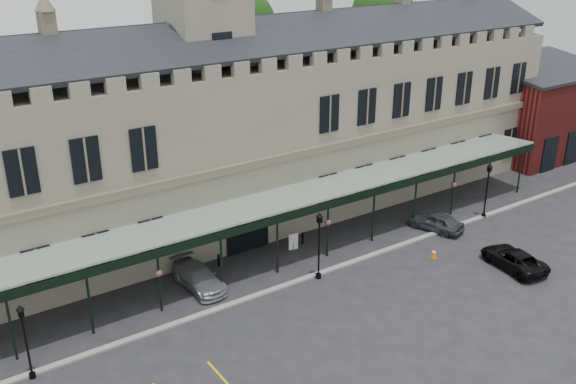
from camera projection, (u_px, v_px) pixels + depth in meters
ground at (348, 325)px, 35.69m from camera, size 140.00×140.00×0.00m
station_building at (210, 142)px, 45.40m from camera, size 60.00×10.36×17.30m
clock_tower at (204, 47)px, 42.94m from camera, size 5.60×5.60×24.80m
canopy at (275, 237)px, 40.49m from camera, size 50.00×4.10×4.30m
brick_annex at (539, 111)px, 61.67m from camera, size 12.40×8.36×9.23m
kerb at (293, 283)px, 39.88m from camera, size 60.00×0.40×0.12m
tree_behind_mid at (240, 26)px, 54.09m from camera, size 6.00×6.00×16.00m
tree_behind_right at (382, 13)px, 62.39m from camera, size 6.00×6.00×16.00m
lamp_post_left at (25, 335)px, 30.60m from camera, size 0.40×0.40×4.18m
lamp_post_mid at (319, 240)px, 39.49m from camera, size 0.43×0.43×4.57m
lamp_post_right at (487, 186)px, 48.05m from camera, size 0.42×0.42×4.41m
traffic_cone at (434, 253)px, 42.92m from camera, size 0.40×0.40×0.64m
sign_board at (293, 242)px, 43.93m from camera, size 0.68×0.18×1.18m
bollard_left at (219, 260)px, 41.76m from camera, size 0.16×0.16×0.89m
bollard_right at (303, 238)px, 44.80m from camera, size 0.15×0.15×0.85m
car_taxi at (199, 277)px, 39.27m from camera, size 2.03×4.69×1.34m
car_van at (513, 259)px, 41.51m from camera, size 2.73×4.90×1.29m
car_right_a at (436, 221)px, 46.72m from camera, size 2.73×4.33×1.37m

